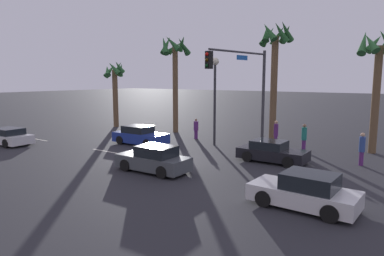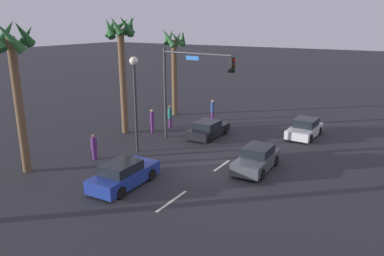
{
  "view_description": "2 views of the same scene",
  "coord_description": "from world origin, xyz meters",
  "views": [
    {
      "loc": [
        12.97,
        -15.58,
        4.91
      ],
      "look_at": [
        1.2,
        1.39,
        1.94
      ],
      "focal_mm": 32.48,
      "sensor_mm": 36.0,
      "label": 1
    },
    {
      "loc": [
        -18.62,
        -9.4,
        8.48
      ],
      "look_at": [
        0.25,
        1.97,
        2.19
      ],
      "focal_mm": 34.7,
      "sensor_mm": 36.0,
      "label": 2
    }
  ],
  "objects": [
    {
      "name": "ground_plane",
      "position": [
        0.0,
        0.0,
        0.0
      ],
      "size": [
        220.0,
        220.0,
        0.0
      ],
      "primitive_type": "plane",
      "color": "#28282D"
    },
    {
      "name": "lane_stripe_2",
      "position": [
        -4.96,
        0.0,
        0.01
      ],
      "size": [
        2.59,
        0.14,
        0.01
      ],
      "primitive_type": "cube",
      "color": "silver",
      "rests_on": "ground_plane"
    },
    {
      "name": "lane_stripe_3",
      "position": [
        0.51,
        0.0,
        0.01
      ],
      "size": [
        2.06,
        0.14,
        0.01
      ],
      "primitive_type": "cube",
      "color": "silver",
      "rests_on": "ground_plane"
    },
    {
      "name": "car_0",
      "position": [
        5.39,
        3.63,
        0.59
      ],
      "size": [
        3.98,
        1.89,
        1.25
      ],
      "color": "black",
      "rests_on": "ground_plane"
    },
    {
      "name": "car_2",
      "position": [
        -4.79,
        3.2,
        0.65
      ],
      "size": [
        4.27,
        1.97,
        1.39
      ],
      "color": "navy",
      "rests_on": "ground_plane"
    },
    {
      "name": "car_3",
      "position": [
        9.26,
        -2.71,
        0.63
      ],
      "size": [
        4.05,
        2.03,
        1.38
      ],
      "color": "silver",
      "rests_on": "ground_plane"
    },
    {
      "name": "car_4",
      "position": [
        1.1,
        -2.02,
        0.64
      ],
      "size": [
        4.02,
        1.86,
        1.4
      ],
      "color": "#474C51",
      "rests_on": "ground_plane"
    },
    {
      "name": "traffic_signal",
      "position": [
        3.33,
        4.34,
        4.59
      ],
      "size": [
        1.03,
        6.07,
        6.71
      ],
      "color": "#38383D",
      "rests_on": "ground_plane"
    },
    {
      "name": "streetlamp",
      "position": [
        -0.07,
        6.13,
        4.45
      ],
      "size": [
        0.56,
        0.56,
        6.39
      ],
      "color": "#2D2D33",
      "rests_on": "ground_plane"
    },
    {
      "name": "pedestrian_0",
      "position": [
        3.97,
        7.9,
        1.04
      ],
      "size": [
        0.35,
        0.35,
        1.93
      ],
      "color": "#59266B",
      "rests_on": "ground_plane"
    },
    {
      "name": "pedestrian_1",
      "position": [
        6.05,
        7.62,
        1.0
      ],
      "size": [
        0.46,
        0.46,
        1.87
      ],
      "color": "#59266B",
      "rests_on": "ground_plane"
    },
    {
      "name": "pedestrian_2",
      "position": [
        -2.66,
        7.52,
        0.86
      ],
      "size": [
        0.54,
        0.54,
        1.66
      ],
      "color": "#59266B",
      "rests_on": "ground_plane"
    },
    {
      "name": "pedestrian_3",
      "position": [
        9.91,
        5.66,
        1.01
      ],
      "size": [
        0.41,
        0.41,
        1.88
      ],
      "color": "#59266B",
      "rests_on": "ground_plane"
    },
    {
      "name": "palm_tree_1",
      "position": [
        9.87,
        9.71,
        5.78
      ],
      "size": [
        2.42,
        2.43,
        8.12
      ],
      "color": "brown",
      "rests_on": "ground_plane"
    },
    {
      "name": "palm_tree_2",
      "position": [
        2.98,
        9.82,
        6.63
      ],
      "size": [
        2.7,
        2.54,
        9.11
      ],
      "color": "brown",
      "rests_on": "ground_plane"
    },
    {
      "name": "palm_tree_3",
      "position": [
        -6.28,
        9.37,
        6.39
      ],
      "size": [
        2.56,
        2.73,
        8.78
      ],
      "color": "brown",
      "rests_on": "ground_plane"
    }
  ]
}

